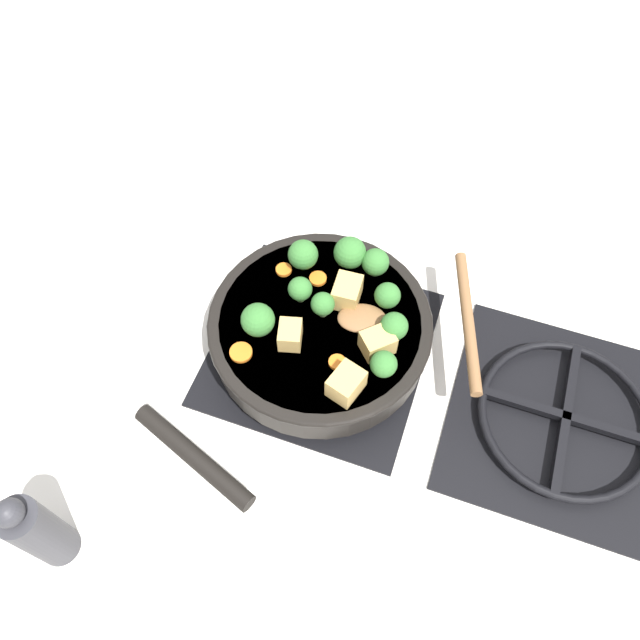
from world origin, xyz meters
TOP-DOWN VIEW (x-y plane):
  - ground_plane at (0.00, 0.00)m, footprint 2.40×2.40m
  - front_burner_grate at (0.00, 0.00)m, footprint 0.31×0.31m
  - rear_burner_grate at (0.00, 0.36)m, footprint 0.31×0.31m
  - skillet_pan at (0.00, -0.00)m, footprint 0.44×0.34m
  - wooden_spoon at (-0.04, 0.13)m, footprint 0.22×0.22m
  - tofu_cube_center_large at (0.04, -0.03)m, footprint 0.04×0.04m
  - tofu_cube_near_handle at (-0.05, 0.02)m, footprint 0.05×0.04m
  - tofu_cube_east_chunk at (0.02, 0.09)m, footprint 0.05×0.05m
  - tofu_cube_west_chunk at (0.09, 0.07)m, footprint 0.05×0.05m
  - broccoli_floret_near_spoon at (0.05, 0.11)m, footprint 0.04×0.04m
  - broccoli_floret_center_top at (-0.10, 0.01)m, footprint 0.05×0.05m
  - broccoli_floret_east_rim at (-0.01, 0.10)m, footprint 0.04×0.04m
  - broccoli_floret_west_rim at (-0.05, 0.08)m, footprint 0.04×0.04m
  - broccoli_floret_north_edge at (-0.02, -0.04)m, footprint 0.03×0.03m
  - broccoli_floret_south_cluster at (-0.10, 0.05)m, footprint 0.04×0.04m
  - broccoli_floret_mid_floret at (-0.08, -0.05)m, footprint 0.04×0.04m
  - broccoli_floret_small_inner at (0.04, -0.07)m, footprint 0.05×0.05m
  - broccoli_floret_tall_stem at (-0.01, -0.00)m, footprint 0.03×0.03m
  - carrot_slice_orange_thin at (-0.06, -0.03)m, footprint 0.03×0.03m
  - carrot_slice_near_center at (0.06, 0.04)m, footprint 0.02×0.02m
  - carrot_slice_edge_slice at (-0.06, -0.08)m, footprint 0.02×0.02m
  - carrot_slice_under_broccoli at (0.09, -0.08)m, footprint 0.03×0.03m
  - pepper_mill at (0.38, -0.21)m, footprint 0.05×0.05m

SIDE VIEW (x-z plane):
  - ground_plane at x=0.00m, z-range 0.00..0.00m
  - front_burner_grate at x=0.00m, z-range 0.00..0.03m
  - rear_burner_grate at x=0.00m, z-range 0.00..0.03m
  - skillet_pan at x=0.00m, z-range 0.03..0.08m
  - pepper_mill at x=0.38m, z-range -0.01..0.17m
  - carrot_slice_orange_thin at x=-0.06m, z-range 0.08..0.09m
  - carrot_slice_near_center at x=0.06m, z-range 0.08..0.09m
  - carrot_slice_edge_slice at x=-0.06m, z-range 0.08..0.09m
  - carrot_slice_under_broccoli at x=0.09m, z-range 0.08..0.09m
  - wooden_spoon at x=-0.04m, z-range 0.08..0.10m
  - tofu_cube_center_large at x=0.04m, z-range 0.08..0.11m
  - tofu_cube_east_chunk at x=0.02m, z-range 0.08..0.11m
  - tofu_cube_west_chunk at x=0.09m, z-range 0.08..0.12m
  - tofu_cube_near_handle at x=-0.05m, z-range 0.08..0.12m
  - broccoli_floret_tall_stem at x=-0.01m, z-range 0.08..0.13m
  - broccoli_floret_north_edge at x=-0.02m, z-range 0.08..0.13m
  - broccoli_floret_near_spoon at x=0.05m, z-range 0.08..0.13m
  - broccoli_floret_west_rim at x=-0.05m, z-range 0.08..0.13m
  - broccoli_floret_east_rim at x=-0.01m, z-range 0.08..0.13m
  - broccoli_floret_south_cluster at x=-0.10m, z-range 0.08..0.13m
  - broccoli_floret_mid_floret at x=-0.08m, z-range 0.08..0.13m
  - broccoli_floret_small_inner at x=0.04m, z-range 0.08..0.14m
  - broccoli_floret_center_top at x=-0.10m, z-range 0.08..0.14m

